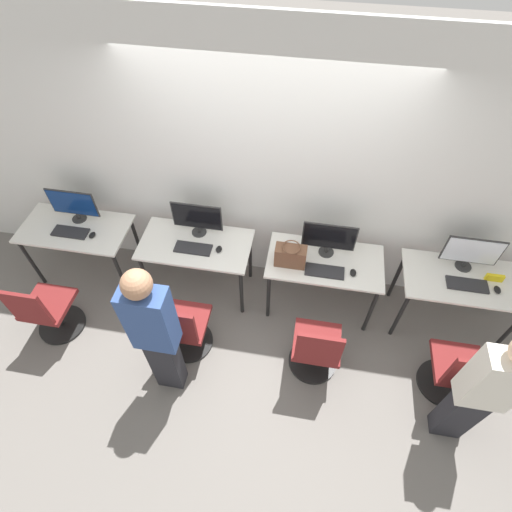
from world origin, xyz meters
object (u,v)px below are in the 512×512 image
at_px(person_far_right, 484,390).
at_px(keyboard_right, 325,271).
at_px(mouse_far_left, 92,235).
at_px(monitor_left, 197,218).
at_px(person_left, 155,332).
at_px(office_chair_right, 316,350).
at_px(handbag, 290,256).
at_px(mouse_far_right, 497,290).
at_px(monitor_far_right, 472,252).
at_px(monitor_far_left, 73,204).
at_px(office_chair_left, 184,329).
at_px(office_chair_far_right, 456,373).
at_px(keyboard_far_left, 70,232).
at_px(keyboard_far_right, 467,285).
at_px(keyboard_left, 193,248).
at_px(mouse_right, 353,273).
at_px(office_chair_far_left, 48,312).
at_px(mouse_left, 219,249).
at_px(monitor_right, 329,238).

bearing_deg(person_far_right, keyboard_right, 140.64).
height_order(mouse_far_left, monitor_left, monitor_left).
relative_size(person_left, office_chair_right, 1.93).
bearing_deg(handbag, mouse_far_left, 179.72).
bearing_deg(mouse_far_right, monitor_left, 175.05).
distance_m(office_chair_right, monitor_far_right, 1.72).
bearing_deg(mouse_far_left, mouse_far_right, -0.15).
height_order(monitor_far_left, office_chair_left, monitor_far_left).
height_order(monitor_far_right, office_chair_far_right, monitor_far_right).
distance_m(monitor_far_right, office_chair_far_right, 1.12).
height_order(person_left, handbag, person_left).
bearing_deg(office_chair_far_right, person_left, -172.28).
distance_m(mouse_far_left, office_chair_far_right, 3.76).
distance_m(office_chair_right, office_chair_far_right, 1.26).
xyz_separation_m(office_chair_right, mouse_far_right, (1.58, 0.68, 0.41)).
height_order(keyboard_far_left, monitor_far_right, monitor_far_right).
relative_size(mouse_far_left, keyboard_far_right, 0.24).
height_order(keyboard_right, office_chair_right, office_chair_right).
relative_size(keyboard_left, person_far_right, 0.24).
bearing_deg(monitor_far_right, mouse_far_left, -176.34).
xyz_separation_m(mouse_right, office_chair_far_right, (1.00, -0.67, -0.41)).
bearing_deg(keyboard_left, monitor_far_right, 4.99).
bearing_deg(mouse_right, keyboard_far_left, 179.18).
distance_m(office_chair_far_left, mouse_left, 1.83).
xyz_separation_m(office_chair_far_left, office_chair_far_right, (3.95, 0.03, 0.00)).
height_order(monitor_left, person_far_right, person_far_right).
xyz_separation_m(mouse_left, handbag, (0.72, -0.04, 0.10)).
xyz_separation_m(monitor_left, person_far_right, (2.56, -1.31, -0.10)).
height_order(monitor_far_left, keyboard_far_right, monitor_far_left).
distance_m(keyboard_far_right, handbag, 1.67).
relative_size(office_chair_right, handbag, 2.93).
bearing_deg(keyboard_left, mouse_far_right, -0.34).
bearing_deg(person_left, monitor_left, 90.11).
relative_size(mouse_far_left, keyboard_right, 0.24).
bearing_deg(monitor_left, monitor_far_left, -178.92).
xyz_separation_m(mouse_left, office_chair_right, (1.07, -0.73, -0.41)).
bearing_deg(mouse_left, mouse_far_left, -178.52).
height_order(monitor_right, handbag, monitor_right).
height_order(mouse_right, office_chair_right, office_chair_right).
bearing_deg(mouse_far_right, office_chair_right, -156.56).
bearing_deg(person_left, mouse_far_right, 19.78).
xyz_separation_m(mouse_left, mouse_right, (1.33, -0.07, 0.00)).
relative_size(monitor_far_left, mouse_far_right, 5.73).
distance_m(office_chair_far_left, handbag, 2.50).
xyz_separation_m(monitor_left, mouse_right, (1.59, -0.28, -0.19)).
bearing_deg(keyboard_left, keyboard_far_right, 0.03).
relative_size(person_left, office_chair_far_right, 1.93).
relative_size(person_left, mouse_right, 18.88).
bearing_deg(office_chair_far_right, monitor_far_left, 166.78).
bearing_deg(mouse_right, keyboard_left, 178.45).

